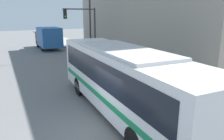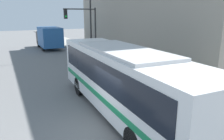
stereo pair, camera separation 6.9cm
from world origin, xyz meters
TOP-DOWN VIEW (x-y plane):
  - ground_plane at (0.00, 0.00)m, footprint 120.00×120.00m
  - sidewalk at (6.13, 20.00)m, footprint 3.27×70.00m
  - city_bus at (1.35, 1.02)m, footprint 2.76×10.90m
  - delivery_truck at (2.32, 22.86)m, footprint 2.50×6.56m
  - fire_hydrant at (5.10, 3.02)m, footprint 0.21×0.28m
  - traffic_light_pole at (4.10, 13.54)m, footprint 3.28×0.35m
  - parking_meter at (5.10, 7.29)m, footprint 0.14×0.14m
  - street_lamp at (5.01, 15.07)m, footprint 2.86×0.28m
  - pedestrian_near_corner at (5.99, 10.92)m, footprint 0.34×0.34m
  - pedestrian_mid_block at (6.91, 8.31)m, footprint 0.34×0.34m

SIDE VIEW (x-z plane):
  - ground_plane at x=0.00m, z-range 0.00..0.00m
  - sidewalk at x=6.13m, z-range 0.00..0.17m
  - fire_hydrant at x=5.10m, z-range 0.16..0.86m
  - pedestrian_mid_block at x=6.91m, z-range 0.18..1.92m
  - parking_meter at x=5.10m, z-range 0.40..1.73m
  - pedestrian_near_corner at x=5.99m, z-range 0.19..2.03m
  - delivery_truck at x=2.32m, z-range 0.14..3.04m
  - city_bus at x=1.35m, z-range 0.26..3.44m
  - traffic_light_pole at x=4.10m, z-range 1.12..6.17m
  - street_lamp at x=5.01m, z-range 0.90..9.35m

